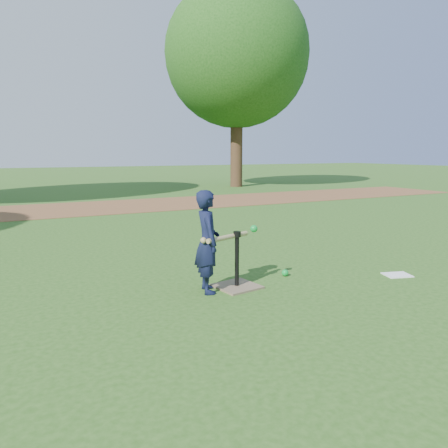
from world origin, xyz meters
name	(u,v)px	position (x,y,z in m)	size (l,w,h in m)	color
ground	(249,281)	(0.00, 0.00, 0.00)	(80.00, 80.00, 0.00)	#285116
dirt_strip	(104,207)	(0.00, 7.50, 0.01)	(24.00, 3.00, 0.01)	brown
child	(207,242)	(-0.57, -0.10, 0.53)	(0.39, 0.26, 1.07)	black
wiffle_ball_ground	(285,273)	(0.49, -0.01, 0.04)	(0.08, 0.08, 0.08)	#0D9931
clipboard	(397,275)	(1.68, -0.60, 0.01)	(0.30, 0.23, 0.01)	white
batting_tee	(237,277)	(-0.23, -0.12, 0.11)	(0.49, 0.49, 0.61)	#77634B
swing_action	(231,236)	(-0.31, -0.14, 0.58)	(0.71, 0.26, 0.13)	tan
tree_right	(237,55)	(6.50, 12.00, 5.29)	(5.80, 5.80, 8.21)	#382316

